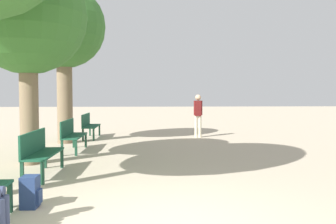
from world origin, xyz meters
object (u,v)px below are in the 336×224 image
(bench_row_3, at_px, (89,124))
(pedestrian_near, at_px, (198,113))
(bench_row_1, at_px, (39,150))
(backpack, at_px, (30,192))
(bench_row_2, at_px, (71,133))
(tree_row_2, at_px, (64,29))
(tree_row_1, at_px, (27,17))

(bench_row_3, xyz_separation_m, pedestrian_near, (4.09, 0.02, 0.39))
(bench_row_1, distance_m, backpack, 2.24)
(bench_row_2, bearing_deg, bench_row_3, 90.00)
(bench_row_1, height_order, pedestrian_near, pedestrian_near)
(bench_row_3, relative_size, tree_row_2, 0.31)
(bench_row_2, distance_m, backpack, 5.33)
(bench_row_1, relative_size, pedestrian_near, 1.00)
(backpack, height_order, pedestrian_near, pedestrian_near)
(backpack, bearing_deg, bench_row_1, 103.01)
(bench_row_2, height_order, pedestrian_near, pedestrian_near)
(bench_row_1, xyz_separation_m, pedestrian_near, (4.09, 6.31, 0.39))
(bench_row_2, xyz_separation_m, pedestrian_near, (4.09, 3.16, 0.39))
(bench_row_1, relative_size, tree_row_1, 0.33)
(bench_row_3, relative_size, pedestrian_near, 1.00)
(bench_row_1, relative_size, backpack, 3.43)
(bench_row_1, relative_size, bench_row_2, 1.00)
(bench_row_1, distance_m, tree_row_1, 3.25)
(bench_row_2, bearing_deg, tree_row_1, -107.44)
(backpack, xyz_separation_m, pedestrian_near, (3.59, 8.46, 0.70))
(bench_row_1, distance_m, bench_row_2, 3.14)
(bench_row_1, bearing_deg, tree_row_1, 114.86)
(bench_row_2, bearing_deg, tree_row_2, 107.66)
(bench_row_2, xyz_separation_m, tree_row_2, (-0.59, 1.85, 3.28))
(bench_row_2, xyz_separation_m, backpack, (0.50, -5.30, -0.30))
(bench_row_1, bearing_deg, bench_row_2, 90.00)
(backpack, distance_m, pedestrian_near, 9.22)
(tree_row_1, height_order, pedestrian_near, tree_row_1)
(tree_row_2, xyz_separation_m, backpack, (1.09, -7.15, -3.58))
(bench_row_2, relative_size, tree_row_1, 0.33)
(tree_row_2, distance_m, backpack, 8.07)
(bench_row_2, distance_m, tree_row_1, 3.53)
(bench_row_2, bearing_deg, pedestrian_near, 37.75)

